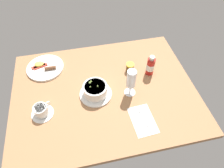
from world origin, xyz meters
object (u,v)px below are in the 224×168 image
object	(u,v)px
porridge_bowl	(95,90)
sauce_bottle_red	(150,66)
cutlery_setting	(143,119)
coffee_cup	(41,111)
wine_glass	(131,80)
jam_jar	(130,67)
breakfast_plate	(45,67)

from	to	relation	value
porridge_bowl	sauce_bottle_red	distance (cm)	38.18
cutlery_setting	coffee_cup	xyz separation A→B (cm)	(-53.04, 15.17, 2.74)
porridge_bowl	wine_glass	world-z (taller)	wine_glass
wine_glass	jam_jar	bearing A→B (deg)	74.82
porridge_bowl	breakfast_plate	distance (cm)	41.27
coffee_cup	wine_glass	distance (cm)	51.98
wine_glass	breakfast_plate	size ratio (longest dim) A/B	0.76
cutlery_setting	breakfast_plate	size ratio (longest dim) A/B	0.80
porridge_bowl	jam_jar	bearing A→B (deg)	30.90
cutlery_setting	sauce_bottle_red	bearing A→B (deg)	65.46
porridge_bowl	wine_glass	bearing A→B (deg)	-7.35
jam_jar	breakfast_plate	world-z (taller)	jam_jar
wine_glass	coffee_cup	bearing A→B (deg)	-175.38
jam_jar	sauce_bottle_red	bearing A→B (deg)	-23.06
porridge_bowl	breakfast_plate	world-z (taller)	porridge_bowl
wine_glass	breakfast_plate	xyz separation A→B (cm)	(-49.79, 31.29, -10.63)
cutlery_setting	sauce_bottle_red	xyz separation A→B (cm)	(14.57, 31.91, 6.14)
cutlery_setting	breakfast_plate	distance (cm)	72.35
cutlery_setting	wine_glass	world-z (taller)	wine_glass
porridge_bowl	cutlery_setting	xyz separation A→B (cm)	(22.20, -21.91, -3.86)
porridge_bowl	wine_glass	xyz separation A→B (cm)	(20.27, -2.62, 7.43)
jam_jar	breakfast_plate	bearing A→B (deg)	165.92
cutlery_setting	jam_jar	world-z (taller)	jam_jar
cutlery_setting	breakfast_plate	world-z (taller)	breakfast_plate
breakfast_plate	sauce_bottle_red	bearing A→B (deg)	-15.73
porridge_bowl	breakfast_plate	size ratio (longest dim) A/B	0.79
sauce_bottle_red	breakfast_plate	world-z (taller)	sauce_bottle_red
porridge_bowl	wine_glass	size ratio (longest dim) A/B	1.04
sauce_bottle_red	wine_glass	bearing A→B (deg)	-142.59
coffee_cup	wine_glass	world-z (taller)	wine_glass
coffee_cup	sauce_bottle_red	bearing A→B (deg)	13.91
wine_glass	jam_jar	world-z (taller)	wine_glass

